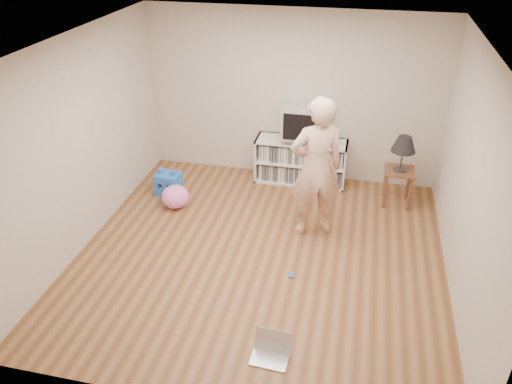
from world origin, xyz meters
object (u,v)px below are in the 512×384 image
Objects in this scene: crt_tv at (303,121)px; side_table at (398,178)px; dvd_deck at (302,139)px; table_lamp at (404,145)px; plush_pink at (175,197)px; laptop at (271,350)px; media_unit at (301,161)px; plush_blue at (168,183)px; person at (316,168)px.

side_table is (1.47, -0.37, -0.60)m from crt_tv.
dvd_deck is 0.87× the size of table_lamp.
plush_pink is (-3.11, -0.80, -0.25)m from side_table.
crt_tv is 3.70m from laptop.
plush_blue is at bearing -155.84° from media_unit.
plush_pink is (-1.65, -1.16, -0.85)m from crt_tv.
side_table reaches higher than plush_blue.
dvd_deck is 1.41m from person.
dvd_deck is 2.10m from plush_pink.
laptop is (0.24, -3.57, -0.67)m from dvd_deck.
table_lamp is at bearing -14.17° from dvd_deck.
media_unit is at bearing 35.68° from plush_pink.
plush_pink is (-3.11, -0.80, -0.77)m from table_lamp.
plush_pink is at bearing -144.68° from dvd_deck.
dvd_deck is 0.82× the size of side_table.
table_lamp is 1.37× the size of laptop.
laptop is at bearing -86.24° from media_unit.
person is (0.36, -1.35, -0.08)m from crt_tv.
crt_tv is 1.60× the size of laptop.
person is 2.16m from plush_pink.
plush_blue is 1.04× the size of plush_pink.
person is 2.43m from plush_blue.
table_lamp reaches higher than media_unit.
plush_pink is at bearing -144.32° from media_unit.
plush_pink is at bearing -165.63° from table_lamp.
table_lamp reaches higher than dvd_deck.
dvd_deck is 1.53m from table_lamp.
laptop is (-0.13, -2.23, -0.88)m from person.
crt_tv reaches higher than plush_blue.
plush_blue reaches higher than plush_pink.
table_lamp is 1.26× the size of plush_blue.
media_unit is 1.52m from side_table.
crt_tv is 2.22m from plush_blue.
person reaches higher than side_table.
plush_blue is 0.41m from plush_pink.
plush_pink is (-2.01, 0.18, -0.78)m from person.
media_unit is at bearing -97.25° from person.
person is 5.04× the size of laptop.
media_unit is 1.63m from table_lamp.
laptop is at bearing -110.99° from table_lamp.
crt_tv is at bearing 165.95° from side_table.
person is (0.36, -1.36, 0.59)m from media_unit.
media_unit is at bearing 90.00° from crt_tv.
crt_tv is 1.51m from table_lamp.
dvd_deck reaches higher than side_table.
plush_pink is at bearing -144.75° from crt_tv.
dvd_deck is 0.75× the size of crt_tv.
crt_tv reaches higher than side_table.
plush_blue reaches higher than laptop.
side_table is at bearing 13.05° from plush_blue.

